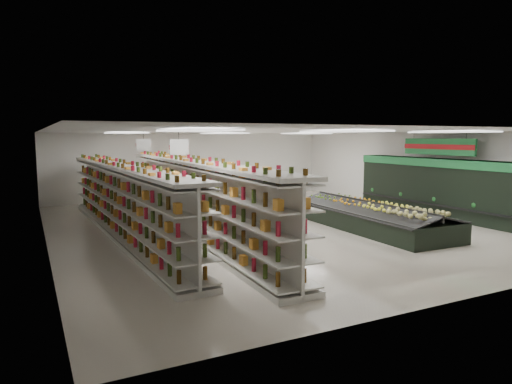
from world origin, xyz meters
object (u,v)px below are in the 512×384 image
soda_endcap (191,189)px  shopper_background (130,194)px  gondola_center (193,200)px  shopper_main (292,219)px  gondola_left (123,203)px  produce_island (370,216)px

soda_endcap → shopper_background: size_ratio=0.97×
gondola_center → shopper_main: (1.82, -2.91, -0.27)m
soda_endcap → shopper_main: (0.10, -8.15, -0.02)m
gondola_left → soda_endcap: bearing=48.4°
gondola_center → soda_endcap: (1.72, 5.24, -0.25)m
gondola_left → shopper_background: (0.87, 3.27, -0.14)m
gondola_center → produce_island: bearing=-17.2°
gondola_left → produce_island: bearing=-21.1°
produce_island → shopper_main: 3.83m
soda_endcap → shopper_background: (-2.85, -1.25, 0.05)m
soda_endcap → gondola_center: bearing=-108.1°
gondola_left → shopper_background: size_ratio=7.35×
produce_island → shopper_main: (-3.67, -1.05, 0.37)m
gondola_center → shopper_background: 4.15m
shopper_main → shopper_background: bearing=-99.1°
gondola_center → gondola_left: bearing=162.1°
produce_island → shopper_background: shopper_background is taller
produce_island → soda_endcap: 8.04m
shopper_main → shopper_background: (-2.95, 6.89, 0.07)m
gondola_left → produce_island: (7.49, -2.57, -0.58)m
shopper_main → soda_endcap: bearing=-121.6°
gondola_center → shopper_main: size_ratio=8.44×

